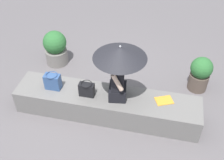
# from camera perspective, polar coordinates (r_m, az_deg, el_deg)

# --- Properties ---
(ground_plane) EXTENTS (14.00, 14.00, 0.00)m
(ground_plane) POSITION_cam_1_polar(r_m,az_deg,el_deg) (4.88, -1.10, -7.00)
(ground_plane) COLOR #605B5E
(stone_bench) EXTENTS (3.16, 0.64, 0.44)m
(stone_bench) POSITION_cam_1_polar(r_m,az_deg,el_deg) (4.72, -1.13, -5.19)
(stone_bench) COLOR slate
(stone_bench) RESTS_ON ground
(person_seated) EXTENTS (0.33, 0.49, 0.90)m
(person_seated) POSITION_cam_1_polar(r_m,az_deg,el_deg) (4.29, 1.24, 0.30)
(person_seated) COLOR black
(person_seated) RESTS_ON stone_bench
(parasol) EXTENTS (0.83, 0.83, 0.98)m
(parasol) POSITION_cam_1_polar(r_m,az_deg,el_deg) (4.03, 1.70, 5.80)
(parasol) COLOR #B7B7BC
(parasol) RESTS_ON stone_bench
(handbag_black) EXTENTS (0.27, 0.20, 0.30)m
(handbag_black) POSITION_cam_1_polar(r_m,az_deg,el_deg) (4.71, -12.39, -0.30)
(handbag_black) COLOR #335184
(handbag_black) RESTS_ON stone_bench
(tote_bag_canvas) EXTENTS (0.25, 0.19, 0.26)m
(tote_bag_canvas) POSITION_cam_1_polar(r_m,az_deg,el_deg) (4.50, -5.36, -1.98)
(tote_bag_canvas) COLOR black
(tote_bag_canvas) RESTS_ON stone_bench
(magazine) EXTENTS (0.34, 0.30, 0.01)m
(magazine) POSITION_cam_1_polar(r_m,az_deg,el_deg) (4.55, 10.91, -4.26)
(magazine) COLOR gold
(magazine) RESTS_ON stone_bench
(planter_near) EXTENTS (0.49, 0.49, 0.76)m
(planter_near) POSITION_cam_1_polar(r_m,az_deg,el_deg) (5.90, -11.81, 6.67)
(planter_near) COLOR gray
(planter_near) RESTS_ON ground
(planter_far) EXTENTS (0.41, 0.41, 0.71)m
(planter_far) POSITION_cam_1_polar(r_m,az_deg,el_deg) (5.38, 18.10, 1.35)
(planter_far) COLOR brown
(planter_far) RESTS_ON ground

